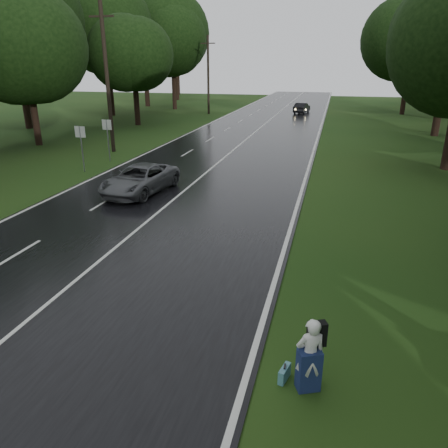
{
  "coord_description": "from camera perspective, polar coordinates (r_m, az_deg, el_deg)",
  "views": [
    {
      "loc": [
        7.12,
        -9.1,
        6.18
      ],
      "look_at": [
        3.83,
        3.88,
        1.1
      ],
      "focal_mm": 34.33,
      "sensor_mm": 36.0,
      "label": 1
    }
  ],
  "objects": [
    {
      "name": "road_sign_b",
      "position": [
        29.87,
        -14.92,
        8.14
      ],
      "size": [
        0.65,
        0.1,
        2.69
      ],
      "primitive_type": null,
      "color": "white",
      "rests_on": "ground"
    },
    {
      "name": "suitcase",
      "position": [
        9.45,
        8.05,
        -19.11
      ],
      "size": [
        0.23,
        0.45,
        0.31
      ],
      "primitive_type": "cube",
      "rotation": [
        0.0,
        0.0,
        6.02
      ],
      "color": "teal",
      "rests_on": "ground"
    },
    {
      "name": "utility_pole_mid",
      "position": [
        33.03,
        -14.47,
        9.34
      ],
      "size": [
        1.8,
        0.28,
        10.02
      ],
      "primitive_type": null,
      "color": "black",
      "rests_on": "ground"
    },
    {
      "name": "road_sign_a",
      "position": [
        27.24,
        -18.06,
        6.63
      ],
      "size": [
        0.65,
        0.1,
        2.7
      ],
      "primitive_type": null,
      "color": "white",
      "rests_on": "ground"
    },
    {
      "name": "road",
      "position": [
        30.58,
        0.49,
        9.15
      ],
      "size": [
        12.0,
        140.0,
        0.04
      ],
      "primitive_type": "cube",
      "color": "black",
      "rests_on": "ground"
    },
    {
      "name": "far_car",
      "position": [
        57.68,
        10.32,
        14.98
      ],
      "size": [
        1.95,
        4.01,
        1.27
      ],
      "primitive_type": "imported",
      "rotation": [
        0.0,
        0.0,
        2.98
      ],
      "color": "black",
      "rests_on": "road"
    },
    {
      "name": "tree_right_e",
      "position": [
        43.4,
        26.19,
        10.51
      ],
      "size": [
        9.56,
        9.56,
        14.95
      ],
      "primitive_type": null,
      "color": "black",
      "rests_on": "ground"
    },
    {
      "name": "tree_right_d",
      "position": [
        29.87,
        27.42,
        6.5
      ],
      "size": [
        7.78,
        7.78,
        12.16
      ],
      "primitive_type": null,
      "color": "black",
      "rests_on": "ground"
    },
    {
      "name": "grey_car",
      "position": [
        21.82,
        -11.13,
        5.87
      ],
      "size": [
        2.86,
        5.11,
        1.35
      ],
      "primitive_type": "imported",
      "rotation": [
        0.0,
        0.0,
        6.15
      ],
      "color": "#525458",
      "rests_on": "road"
    },
    {
      "name": "ground",
      "position": [
        13.1,
        -21.13,
        -8.91
      ],
      "size": [
        160.0,
        160.0,
        0.0
      ],
      "primitive_type": "plane",
      "color": "#203D12",
      "rests_on": "ground"
    },
    {
      "name": "hitchhiker",
      "position": [
        8.97,
        11.39,
        -16.97
      ],
      "size": [
        0.7,
        0.68,
        1.62
      ],
      "color": "silver",
      "rests_on": "ground"
    },
    {
      "name": "tree_left_d",
      "position": [
        37.6,
        -23.38,
        9.64
      ],
      "size": [
        8.02,
        8.02,
        12.54
      ],
      "primitive_type": null,
      "color": "black",
      "rests_on": "ground"
    },
    {
      "name": "utility_pole_far",
      "position": [
        56.19,
        -2.05,
        14.45
      ],
      "size": [
        1.8,
        0.28,
        9.21
      ],
      "primitive_type": null,
      "color": "black",
      "rests_on": "ground"
    },
    {
      "name": "lane_center",
      "position": [
        30.58,
        0.49,
        9.2
      ],
      "size": [
        0.12,
        140.0,
        0.01
      ],
      "primitive_type": "cube",
      "color": "silver",
      "rests_on": "road"
    },
    {
      "name": "tree_left_f",
      "position": [
        62.34,
        -6.55,
        14.95
      ],
      "size": [
        10.69,
        10.69,
        16.7
      ],
      "primitive_type": null,
      "color": "black",
      "rests_on": "ground"
    },
    {
      "name": "tree_left_e",
      "position": [
        46.95,
        -11.37,
        12.82
      ],
      "size": [
        8.09,
        8.09,
        12.64
      ],
      "primitive_type": null,
      "color": "black",
      "rests_on": "ground"
    },
    {
      "name": "tree_right_f",
      "position": [
        60.02,
        22.58,
        13.34
      ],
      "size": [
        9.74,
        9.74,
        15.21
      ],
      "primitive_type": null,
      "color": "black",
      "rests_on": "ground"
    }
  ]
}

